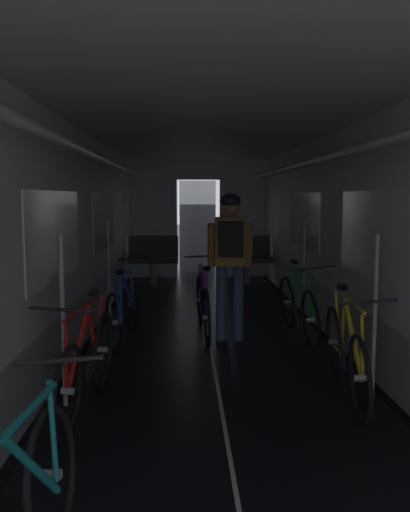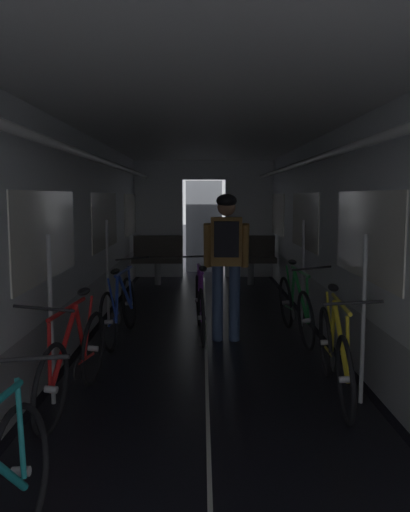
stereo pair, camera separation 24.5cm
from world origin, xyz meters
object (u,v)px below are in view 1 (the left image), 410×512
at_px(bicycle_yellow, 346,352).
at_px(bicycle_blue, 123,309).
at_px(bench_seat_far_left, 153,255).
at_px(bicycle_green, 298,306).
at_px(person_cyclist_aisle, 230,251).
at_px(bicycle_red, 87,362).
at_px(bicycle_purple_in_aisle, 203,304).
at_px(bench_seat_far_right, 246,255).

distance_m(bicycle_yellow, bicycle_blue, 2.78).
bearing_deg(bench_seat_far_left, bicycle_green, -63.36).
bearing_deg(bicycle_blue, person_cyclist_aisle, -2.98).
relative_size(bicycle_red, bicycle_yellow, 1.00).
relative_size(bicycle_red, bicycle_green, 1.00).
bearing_deg(bicycle_red, bicycle_yellow, 5.10).
bearing_deg(bicycle_purple_in_aisle, bicycle_blue, -168.12).
bearing_deg(bicycle_purple_in_aisle, bench_seat_far_left, 102.36).
xyz_separation_m(bicycle_yellow, bicycle_green, (-0.00, 1.89, -0.00)).
xyz_separation_m(bicycle_red, bicycle_yellow, (2.16, 0.19, -0.00)).
distance_m(bench_seat_far_right, bicycle_purple_in_aisle, 3.93).
bearing_deg(bicycle_red, bicycle_blue, 88.42).
relative_size(bicycle_red, person_cyclist_aisle, 0.98).
bearing_deg(bicycle_red, bicycle_purple_in_aisle, 65.58).
bearing_deg(bench_seat_far_left, bicycle_red, -91.64).
bearing_deg(bench_seat_far_left, person_cyclist_aisle, -74.35).
height_order(bench_seat_far_right, bicycle_yellow, bench_seat_far_right).
xyz_separation_m(bicycle_red, person_cyclist_aisle, (1.31, 1.95, 0.69)).
xyz_separation_m(bench_seat_far_left, bicycle_yellow, (1.98, -5.84, -0.18)).
bearing_deg(bicycle_yellow, bicycle_purple_in_aisle, 119.52).
distance_m(bench_seat_far_left, bicycle_green, 4.42).
distance_m(bicycle_red, bicycle_green, 2.99).
bearing_deg(bicycle_red, person_cyclist_aisle, 56.06).
distance_m(bench_seat_far_right, bicycle_blue, 4.45).
height_order(bicycle_green, bicycle_blue, same).
bearing_deg(person_cyclist_aisle, bicycle_red, -123.94).
height_order(bench_seat_far_left, bicycle_yellow, bench_seat_far_left).
distance_m(bicycle_green, person_cyclist_aisle, 1.09).
bearing_deg(bicycle_blue, bicycle_purple_in_aisle, 11.88).
relative_size(bench_seat_far_left, bench_seat_far_right, 1.00).
distance_m(bench_seat_far_left, bicycle_yellow, 6.17).
distance_m(bicycle_yellow, bicycle_purple_in_aisle, 2.33).
xyz_separation_m(bicycle_yellow, person_cyclist_aisle, (-0.84, 1.76, 0.69)).
height_order(bicycle_blue, bicycle_purple_in_aisle, bicycle_blue).
height_order(bicycle_red, bicycle_yellow, same).
height_order(bicycle_blue, person_cyclist_aisle, person_cyclist_aisle).
relative_size(bench_seat_far_right, bicycle_yellow, 0.58).
xyz_separation_m(bicycle_blue, bicycle_purple_in_aisle, (0.95, 0.20, 0.00)).
xyz_separation_m(bench_seat_far_left, bicycle_blue, (-0.12, -4.01, -0.19)).
relative_size(bench_seat_far_left, bicycle_green, 0.58).
xyz_separation_m(bicycle_yellow, bicycle_purple_in_aisle, (-1.15, 2.03, 0.00)).
bearing_deg(bicycle_blue, bench_seat_far_right, 64.44).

